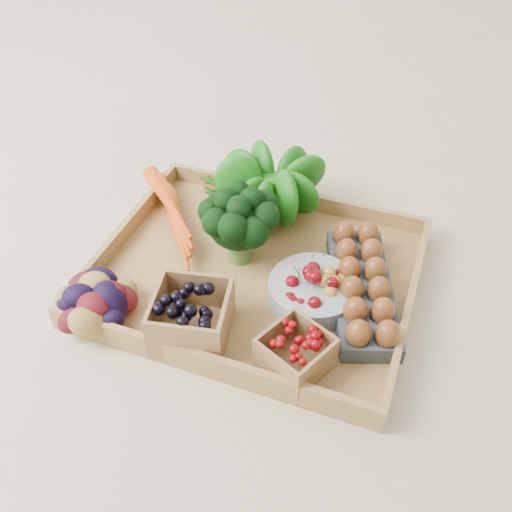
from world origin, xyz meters
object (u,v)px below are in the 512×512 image
(tray, at_px, (256,277))
(cherry_bowl, at_px, (313,292))
(broccoli, at_px, (239,235))
(egg_carton, at_px, (362,291))

(tray, height_order, cherry_bowl, cherry_bowl)
(broccoli, xyz_separation_m, egg_carton, (0.23, -0.02, -0.04))
(cherry_bowl, bearing_deg, egg_carton, 23.68)
(tray, height_order, egg_carton, egg_carton)
(cherry_bowl, height_order, egg_carton, cherry_bowl)
(egg_carton, bearing_deg, broccoli, 155.55)
(broccoli, relative_size, cherry_bowl, 0.95)
(tray, relative_size, egg_carton, 1.97)
(broccoli, distance_m, cherry_bowl, 0.17)
(cherry_bowl, distance_m, egg_carton, 0.08)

